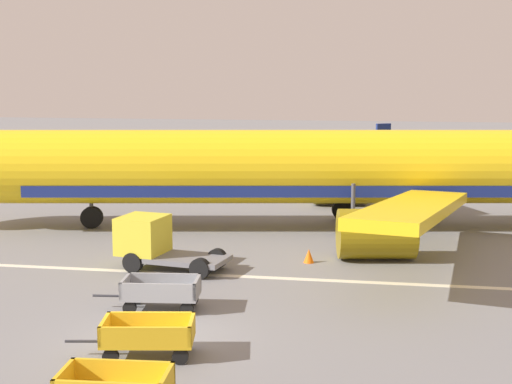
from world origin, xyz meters
name	(u,v)px	position (x,y,z in m)	size (l,w,h in m)	color
ground_plane	(155,339)	(0.00, 0.00, 0.00)	(220.00, 220.00, 0.00)	slate
grass_strip	(312,164)	(0.00, 45.23, 0.03)	(220.00, 28.00, 0.06)	#477A38
apron_stripe	(212,275)	(0.00, 7.30, 0.01)	(120.00, 0.36, 0.01)	silver
airplane	(319,168)	(3.19, 17.23, 3.05)	(37.55, 30.31, 11.34)	yellow
baggage_cart_second_in_row	(148,336)	(0.23, -1.40, 0.60)	(3.62, 1.81, 1.07)	gold
baggage_cart_third_in_row	(161,292)	(-0.67, 2.75, 0.60)	(3.61, 1.67, 1.07)	gray
service_truck_beside_carts	(154,242)	(-2.55, 7.95, 1.10)	(4.63, 2.61, 2.10)	slate
traffic_cone_near_plane	(309,256)	(3.49, 9.94, 0.29)	(0.44, 0.44, 0.58)	orange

